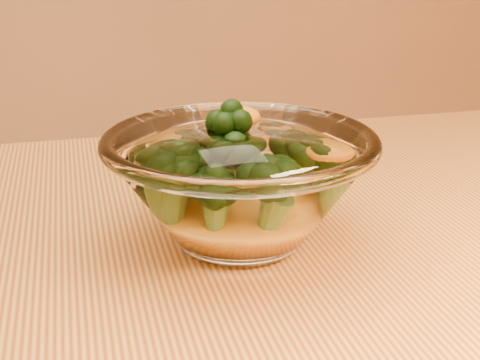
% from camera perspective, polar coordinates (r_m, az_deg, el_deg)
% --- Properties ---
extents(glass_bowl, '(0.20, 0.20, 0.09)m').
position_cam_1_polar(glass_bowl, '(0.50, -0.00, -0.48)').
color(glass_bowl, white).
rests_on(glass_bowl, table).
extents(cheese_sauce, '(0.10, 0.10, 0.03)m').
position_cam_1_polar(cheese_sauce, '(0.51, 0.00, -2.50)').
color(cheese_sauce, orange).
rests_on(cheese_sauce, glass_bowl).
extents(broccoli_heap, '(0.14, 0.13, 0.08)m').
position_cam_1_polar(broccoli_heap, '(0.50, -0.34, 1.01)').
color(broccoli_heap, black).
rests_on(broccoli_heap, cheese_sauce).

